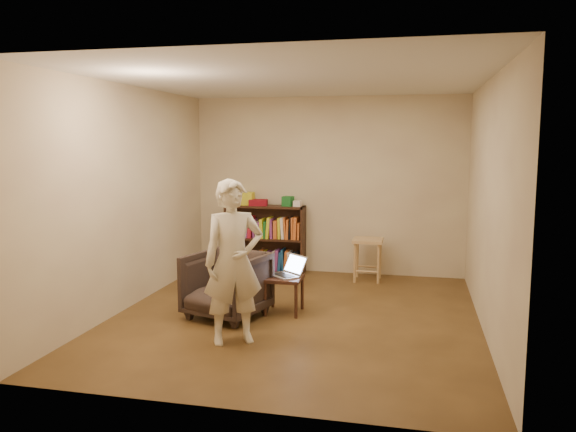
% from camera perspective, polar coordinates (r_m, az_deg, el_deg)
% --- Properties ---
extents(floor, '(4.50, 4.50, 0.00)m').
position_cam_1_polar(floor, '(6.39, 0.74, -10.19)').
color(floor, '#463016').
rests_on(floor, ground).
extents(ceiling, '(4.50, 4.50, 0.00)m').
position_cam_1_polar(ceiling, '(6.12, 0.79, 13.67)').
color(ceiling, silver).
rests_on(ceiling, wall_back).
extents(wall_back, '(4.00, 0.00, 4.00)m').
position_cam_1_polar(wall_back, '(8.33, 4.01, 3.09)').
color(wall_back, beige).
rests_on(wall_back, floor).
extents(wall_left, '(0.00, 4.50, 4.50)m').
position_cam_1_polar(wall_left, '(6.82, -15.90, 1.82)').
color(wall_left, beige).
rests_on(wall_left, floor).
extents(wall_right, '(0.00, 4.50, 4.50)m').
position_cam_1_polar(wall_right, '(6.03, 19.69, 0.95)').
color(wall_right, beige).
rests_on(wall_right, floor).
extents(bookshelf, '(1.20, 0.30, 1.00)m').
position_cam_1_polar(bookshelf, '(8.47, -2.32, -2.69)').
color(bookshelf, black).
rests_on(bookshelf, floor).
extents(box_yellow, '(0.23, 0.17, 0.19)m').
position_cam_1_polar(box_yellow, '(8.48, -4.31, 1.78)').
color(box_yellow, yellow).
rests_on(box_yellow, bookshelf).
extents(red_cloth, '(0.30, 0.24, 0.09)m').
position_cam_1_polar(red_cloth, '(8.38, -3.04, 1.37)').
color(red_cloth, maroon).
rests_on(red_cloth, bookshelf).
extents(box_green, '(0.17, 0.17, 0.14)m').
position_cam_1_polar(box_green, '(8.30, -0.00, 1.51)').
color(box_green, '#1B6527').
rests_on(box_green, bookshelf).
extents(box_white, '(0.12, 0.12, 0.08)m').
position_cam_1_polar(box_white, '(8.26, 0.97, 1.27)').
color(box_white, white).
rests_on(box_white, bookshelf).
extents(stool, '(0.41, 0.41, 0.60)m').
position_cam_1_polar(stool, '(7.97, 8.12, -3.13)').
color(stool, tan).
rests_on(stool, floor).
extents(armchair, '(0.97, 0.99, 0.73)m').
position_cam_1_polar(armchair, '(6.33, -6.25, -6.97)').
color(armchair, '#302720').
rests_on(armchair, floor).
extents(side_table, '(0.41, 0.41, 0.42)m').
position_cam_1_polar(side_table, '(6.44, -0.41, -6.82)').
color(side_table, '#321B10').
rests_on(side_table, floor).
extents(laptop, '(0.48, 0.48, 0.23)m').
position_cam_1_polar(laptop, '(6.47, 0.03, -5.62)').
color(laptop, silver).
rests_on(laptop, side_table).
extents(person, '(0.70, 0.62, 1.60)m').
position_cam_1_polar(person, '(5.44, -5.55, -4.68)').
color(person, beige).
rests_on(person, floor).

